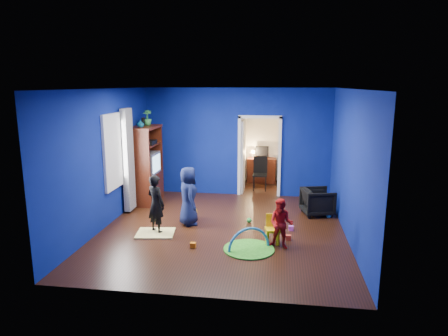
# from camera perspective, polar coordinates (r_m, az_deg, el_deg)

# --- Properties ---
(floor) EXTENTS (5.00, 5.50, 0.01)m
(floor) POSITION_cam_1_polar(r_m,az_deg,el_deg) (8.49, -0.16, -8.73)
(floor) COLOR black
(floor) RESTS_ON ground
(ceiling) EXTENTS (5.00, 5.50, 0.01)m
(ceiling) POSITION_cam_1_polar(r_m,az_deg,el_deg) (7.94, -0.17, 11.25)
(ceiling) COLOR white
(ceiling) RESTS_ON wall_back
(wall_back) EXTENTS (5.00, 0.02, 2.90)m
(wall_back) POSITION_cam_1_polar(r_m,az_deg,el_deg) (10.78, 1.91, 3.69)
(wall_back) COLOR navy
(wall_back) RESTS_ON floor
(wall_front) EXTENTS (5.00, 0.02, 2.90)m
(wall_front) POSITION_cam_1_polar(r_m,az_deg,el_deg) (5.46, -4.27, -4.53)
(wall_front) COLOR navy
(wall_front) RESTS_ON floor
(wall_left) EXTENTS (0.02, 5.50, 2.90)m
(wall_left) POSITION_cam_1_polar(r_m,az_deg,el_deg) (8.79, -16.51, 1.32)
(wall_left) COLOR navy
(wall_left) RESTS_ON floor
(wall_right) EXTENTS (0.02, 5.50, 2.90)m
(wall_right) POSITION_cam_1_polar(r_m,az_deg,el_deg) (8.13, 17.56, 0.42)
(wall_right) COLOR navy
(wall_right) RESTS_ON floor
(alcove) EXTENTS (1.00, 1.75, 2.50)m
(alcove) POSITION_cam_1_polar(r_m,az_deg,el_deg) (11.63, 5.31, 3.25)
(alcove) COLOR silver
(alcove) RESTS_ON floor
(armchair) EXTENTS (0.83, 0.81, 0.62)m
(armchair) POSITION_cam_1_polar(r_m,az_deg,el_deg) (9.56, 13.22, -4.70)
(armchair) COLOR black
(armchair) RESTS_ON floor
(child_black) EXTENTS (0.53, 0.48, 1.21)m
(child_black) POSITION_cam_1_polar(r_m,az_deg,el_deg) (8.25, -9.70, -5.10)
(child_black) COLOR black
(child_black) RESTS_ON floor
(child_navy) EXTENTS (0.62, 0.73, 1.27)m
(child_navy) POSITION_cam_1_polar(r_m,az_deg,el_deg) (8.62, -5.12, -4.01)
(child_navy) COLOR #0E1434
(child_navy) RESTS_ON floor
(toddler_red) EXTENTS (0.52, 0.45, 0.94)m
(toddler_red) POSITION_cam_1_polar(r_m,az_deg,el_deg) (7.50, 8.16, -7.88)
(toddler_red) COLOR red
(toddler_red) RESTS_ON floor
(vase) EXTENTS (0.22, 0.22, 0.18)m
(vase) POSITION_cam_1_polar(r_m,az_deg,el_deg) (9.91, -11.86, 6.22)
(vase) COLOR #0D5E6F
(vase) RESTS_ON tv_armoire
(potted_plant) EXTENTS (0.27, 0.27, 0.39)m
(potted_plant) POSITION_cam_1_polar(r_m,az_deg,el_deg) (10.39, -10.91, 7.08)
(potted_plant) COLOR green
(potted_plant) RESTS_ON tv_armoire
(tv_armoire) EXTENTS (0.58, 1.14, 1.96)m
(tv_armoire) POSITION_cam_1_polar(r_m,az_deg,el_deg) (10.35, -11.05, 0.48)
(tv_armoire) COLOR #3C190A
(tv_armoire) RESTS_ON floor
(crt_tv) EXTENTS (0.46, 0.70, 0.54)m
(crt_tv) POSITION_cam_1_polar(r_m,az_deg,el_deg) (10.33, -10.85, 0.69)
(crt_tv) COLOR silver
(crt_tv) RESTS_ON tv_armoire
(yellow_blanket) EXTENTS (0.82, 0.69, 0.03)m
(yellow_blanket) POSITION_cam_1_polar(r_m,az_deg,el_deg) (8.35, -9.76, -9.16)
(yellow_blanket) COLOR #F2E07A
(yellow_blanket) RESTS_ON floor
(hopper_ball) EXTENTS (0.37, 0.37, 0.37)m
(hopper_ball) POSITION_cam_1_polar(r_m,az_deg,el_deg) (8.99, -5.02, -6.32)
(hopper_ball) COLOR yellow
(hopper_ball) RESTS_ON floor
(kid_chair) EXTENTS (0.33, 0.33, 0.50)m
(kid_chair) POSITION_cam_1_polar(r_m,az_deg,el_deg) (7.76, 6.99, -8.87)
(kid_chair) COLOR yellow
(kid_chair) RESTS_ON floor
(play_mat) EXTENTS (0.94, 0.94, 0.03)m
(play_mat) POSITION_cam_1_polar(r_m,az_deg,el_deg) (7.51, 3.58, -11.48)
(play_mat) COLOR green
(play_mat) RESTS_ON floor
(toy_arch) EXTENTS (0.76, 0.45, 0.84)m
(toy_arch) POSITION_cam_1_polar(r_m,az_deg,el_deg) (7.51, 3.58, -11.43)
(toy_arch) COLOR #3F8CD8
(toy_arch) RESTS_ON floor
(window_left) EXTENTS (0.03, 0.95, 1.55)m
(window_left) POSITION_cam_1_polar(r_m,az_deg,el_deg) (9.09, -15.56, 2.35)
(window_left) COLOR white
(window_left) RESTS_ON wall_left
(curtain) EXTENTS (0.14, 0.42, 2.40)m
(curtain) POSITION_cam_1_polar(r_m,az_deg,el_deg) (9.59, -13.54, 1.12)
(curtain) COLOR slate
(curtain) RESTS_ON floor
(doorway) EXTENTS (1.16, 0.10, 2.10)m
(doorway) POSITION_cam_1_polar(r_m,az_deg,el_deg) (10.80, 5.06, 1.51)
(doorway) COLOR white
(doorway) RESTS_ON floor
(study_desk) EXTENTS (0.88, 0.44, 0.75)m
(study_desk) POSITION_cam_1_polar(r_m,az_deg,el_deg) (12.41, 5.38, -0.31)
(study_desk) COLOR #3D140A
(study_desk) RESTS_ON floor
(desk_monitor) EXTENTS (0.40, 0.05, 0.32)m
(desk_monitor) POSITION_cam_1_polar(r_m,az_deg,el_deg) (12.42, 5.45, 2.40)
(desk_monitor) COLOR black
(desk_monitor) RESTS_ON study_desk
(desk_lamp) EXTENTS (0.14, 0.14, 0.14)m
(desk_lamp) POSITION_cam_1_polar(r_m,az_deg,el_deg) (12.38, 4.14, 2.30)
(desk_lamp) COLOR #FFD88C
(desk_lamp) RESTS_ON study_desk
(folding_chair) EXTENTS (0.40, 0.40, 0.92)m
(folding_chair) POSITION_cam_1_polar(r_m,az_deg,el_deg) (11.46, 5.16, -0.90)
(folding_chair) COLOR black
(folding_chair) RESTS_ON floor
(book_shelf) EXTENTS (0.88, 0.24, 0.04)m
(book_shelf) POSITION_cam_1_polar(r_m,az_deg,el_deg) (12.28, 5.55, 7.32)
(book_shelf) COLOR white
(book_shelf) RESTS_ON study_desk
(toy_0) EXTENTS (0.10, 0.08, 0.10)m
(toy_0) POSITION_cam_1_polar(r_m,az_deg,el_deg) (8.01, 9.19, -9.78)
(toy_0) COLOR red
(toy_0) RESTS_ON floor
(toy_1) EXTENTS (0.11, 0.11, 0.11)m
(toy_1) POSITION_cam_1_polar(r_m,az_deg,el_deg) (9.46, 14.73, -6.59)
(toy_1) COLOR #2680D7
(toy_1) RESTS_ON floor
(toy_2) EXTENTS (0.10, 0.08, 0.10)m
(toy_2) POSITION_cam_1_polar(r_m,az_deg,el_deg) (7.59, -4.45, -10.94)
(toy_2) COLOR orange
(toy_2) RESTS_ON floor
(toy_3) EXTENTS (0.11, 0.11, 0.11)m
(toy_3) POSITION_cam_1_polar(r_m,az_deg,el_deg) (8.88, 3.63, -7.43)
(toy_3) COLOR green
(toy_3) RESTS_ON floor
(toy_4) EXTENTS (0.10, 0.08, 0.10)m
(toy_4) POSITION_cam_1_polar(r_m,az_deg,el_deg) (8.51, 9.55, -8.48)
(toy_4) COLOR #DA53DE
(toy_4) RESTS_ON floor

